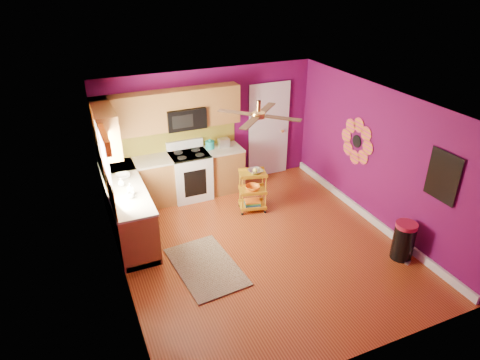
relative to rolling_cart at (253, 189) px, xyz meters
name	(u,v)px	position (x,y,z in m)	size (l,w,h in m)	color
ground	(261,247)	(-0.38, -1.15, -0.46)	(5.00, 5.00, 0.00)	maroon
room_envelope	(265,159)	(-0.35, -1.15, 1.17)	(4.54, 5.04, 2.52)	#630B4D
lower_cabinets	(156,192)	(-1.72, 0.67, -0.03)	(2.81, 2.31, 0.94)	brown
electric_range	(190,175)	(-0.93, 1.02, 0.02)	(0.76, 0.66, 1.13)	white
upper_cabinetry	(150,117)	(-1.62, 1.02, 1.34)	(2.80, 2.30, 1.26)	brown
left_window	(104,151)	(-2.59, -0.10, 1.27)	(0.08, 1.35, 1.08)	white
panel_door	(269,131)	(0.98, 1.32, 0.56)	(0.95, 0.11, 2.15)	white
right_wall_art	(392,156)	(1.85, -1.49, 0.98)	(0.04, 2.74, 1.04)	black
ceiling_fan	(259,114)	(-0.38, -0.95, 1.83)	(1.01, 1.01, 0.26)	#BF8C3F
shag_rug	(206,267)	(-1.42, -1.29, -0.45)	(0.90, 1.47, 0.02)	black
rolling_cart	(253,189)	(0.00, 0.00, 0.00)	(0.57, 0.47, 0.90)	yellow
trash_can	(404,241)	(1.60, -2.31, -0.14)	(0.45, 0.45, 0.66)	black
teal_kettle	(210,145)	(-0.45, 1.12, 0.56)	(0.18, 0.18, 0.21)	teal
toaster	(224,143)	(-0.16, 1.10, 0.57)	(0.22, 0.15, 0.18)	beige
soap_bottle_a	(130,189)	(-2.28, -0.16, 0.58)	(0.09, 0.09, 0.20)	#EA3F72
soap_bottle_b	(121,182)	(-2.37, 0.19, 0.55)	(0.12, 0.12, 0.15)	white
counter_dish	(123,176)	(-2.30, 0.49, 0.51)	(0.26, 0.26, 0.06)	white
counter_cup	(131,195)	(-2.30, -0.29, 0.53)	(0.12, 0.12, 0.10)	white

